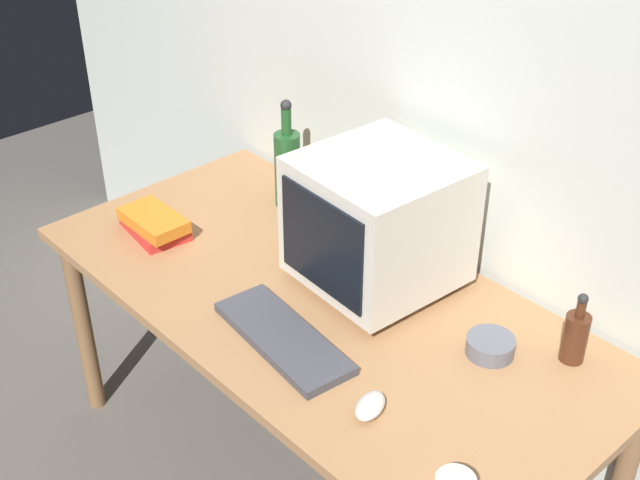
# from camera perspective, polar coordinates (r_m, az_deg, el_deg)

# --- Properties ---
(ground_plane) EXTENTS (6.00, 6.00, 0.00)m
(ground_plane) POSITION_cam_1_polar(r_m,az_deg,el_deg) (2.75, -0.00, -15.87)
(ground_plane) COLOR #56514C
(back_wall) EXTENTS (4.00, 0.08, 2.50)m
(back_wall) POSITION_cam_1_polar(r_m,az_deg,el_deg) (2.31, 8.63, 11.72)
(back_wall) COLOR beige
(back_wall) RESTS_ON ground
(desk) EXTENTS (1.67, 0.80, 0.71)m
(desk) POSITION_cam_1_polar(r_m,az_deg,el_deg) (2.31, -0.00, -5.39)
(desk) COLOR #9E7047
(desk) RESTS_ON ground
(crt_monitor) EXTENTS (0.40, 0.41, 0.37)m
(crt_monitor) POSITION_cam_1_polar(r_m,az_deg,el_deg) (2.22, 3.95, 1.20)
(crt_monitor) COLOR beige
(crt_monitor) RESTS_ON desk
(keyboard) EXTENTS (0.43, 0.20, 0.02)m
(keyboard) POSITION_cam_1_polar(r_m,az_deg,el_deg) (2.11, -2.52, -6.61)
(keyboard) COLOR #3F3F47
(keyboard) RESTS_ON desk
(computer_mouse) EXTENTS (0.09, 0.11, 0.04)m
(computer_mouse) POSITION_cam_1_polar(r_m,az_deg,el_deg) (1.92, 3.41, -11.14)
(computer_mouse) COLOR beige
(computer_mouse) RESTS_ON desk
(bottle_tall) EXTENTS (0.08, 0.08, 0.35)m
(bottle_tall) POSITION_cam_1_polar(r_m,az_deg,el_deg) (2.62, -2.22, 5.02)
(bottle_tall) COLOR #1E4C23
(bottle_tall) RESTS_ON desk
(bottle_short) EXTENTS (0.06, 0.06, 0.19)m
(bottle_short) POSITION_cam_1_polar(r_m,az_deg,el_deg) (2.11, 16.90, -6.20)
(bottle_short) COLOR #472314
(bottle_short) RESTS_ON desk
(book_stack) EXTENTS (0.24, 0.17, 0.07)m
(book_stack) POSITION_cam_1_polar(r_m,az_deg,el_deg) (2.56, -11.15, 1.09)
(book_stack) COLOR red
(book_stack) RESTS_ON desk
(cd_spindle) EXTENTS (0.12, 0.12, 0.04)m
(cd_spindle) POSITION_cam_1_polar(r_m,az_deg,el_deg) (2.11, 11.46, -7.04)
(cd_spindle) COLOR #595B66
(cd_spindle) RESTS_ON desk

